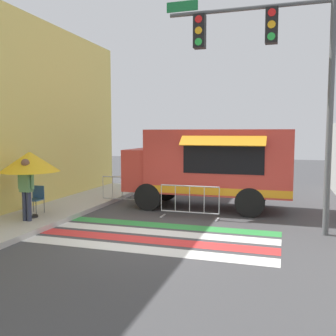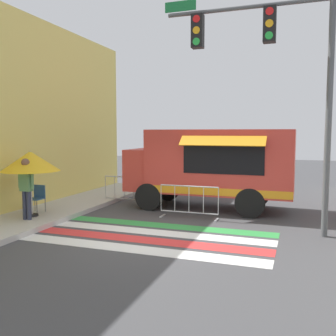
{
  "view_description": "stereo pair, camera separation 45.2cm",
  "coord_description": "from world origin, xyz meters",
  "views": [
    {
      "loc": [
        3.21,
        -9.02,
        2.69
      ],
      "look_at": [
        -0.42,
        2.59,
        1.53
      ],
      "focal_mm": 40.0,
      "sensor_mm": 36.0,
      "label": 1
    },
    {
      "loc": [
        3.64,
        -8.88,
        2.69
      ],
      "look_at": [
        -0.42,
        2.59,
        1.53
      ],
      "focal_mm": 40.0,
      "sensor_mm": 36.0,
      "label": 2
    }
  ],
  "objects": [
    {
      "name": "traffic_signal_pole",
      "position": [
        2.89,
        1.41,
        4.59
      ],
      "size": [
        4.46,
        0.29,
        6.41
      ],
      "color": "#515456",
      "rests_on": "ground_plane"
    },
    {
      "name": "food_truck",
      "position": [
        0.6,
        3.98,
        1.6
      ],
      "size": [
        5.76,
        2.66,
        2.79
      ],
      "color": "#D13D33",
      "rests_on": "ground_plane"
    },
    {
      "name": "patio_umbrella",
      "position": [
        -4.0,
        0.3,
        1.82
      ],
      "size": [
        1.74,
        1.74,
        1.98
      ],
      "color": "black",
      "rests_on": "sidewalk_left"
    },
    {
      "name": "folding_chair",
      "position": [
        -4.24,
        0.86,
        0.67
      ],
      "size": [
        0.43,
        0.43,
        0.86
      ],
      "rotation": [
        0.0,
        0.0,
        -0.35
      ],
      "color": "#4C4C51",
      "rests_on": "sidewalk_left"
    },
    {
      "name": "barricade_front",
      "position": [
        0.4,
        2.25,
        0.51
      ],
      "size": [
        1.89,
        0.44,
        1.04
      ],
      "color": "#B7BABF",
      "rests_on": "ground_plane"
    },
    {
      "name": "ground_plane",
      "position": [
        0.0,
        0.0,
        0.0
      ],
      "size": [
        60.0,
        60.0,
        0.0
      ],
      "primitive_type": "plane",
      "color": "#424244"
    },
    {
      "name": "crosswalk_painted",
      "position": [
        0.0,
        -0.04,
        0.0
      ],
      "size": [
        6.4,
        2.84,
        0.01
      ],
      "color": "white",
      "rests_on": "ground_plane"
    },
    {
      "name": "barricade_side",
      "position": [
        -2.6,
        3.78,
        0.5
      ],
      "size": [
        1.62,
        0.44,
        1.04
      ],
      "color": "#B7BABF",
      "rests_on": "ground_plane"
    },
    {
      "name": "vendor_person",
      "position": [
        -3.83,
        -0.11,
        1.18
      ],
      "size": [
        0.53,
        0.24,
        1.8
      ],
      "rotation": [
        0.0,
        0.0,
        -0.11
      ],
      "color": "#2D3347",
      "rests_on": "sidewalk_left"
    }
  ]
}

